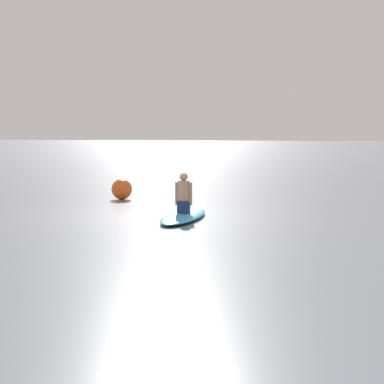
% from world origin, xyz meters
% --- Properties ---
extents(ground_plane, '(400.00, 400.00, 0.00)m').
position_xyz_m(ground_plane, '(0.00, 0.00, 0.00)').
color(ground_plane, gray).
extents(surfboard, '(1.53, 3.05, 0.14)m').
position_xyz_m(surfboard, '(0.88, -0.12, 0.07)').
color(surfboard, '#339EC6').
rests_on(surfboard, ground).
extents(person_paddler, '(0.39, 0.35, 0.90)m').
position_xyz_m(person_paddler, '(0.88, -0.12, 0.54)').
color(person_paddler, navy).
rests_on(person_paddler, surfboard).
extents(buoy_marker, '(0.60, 0.60, 0.60)m').
position_xyz_m(buoy_marker, '(-2.80, 3.00, 0.30)').
color(buoy_marker, '#E55919').
rests_on(buoy_marker, ground).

